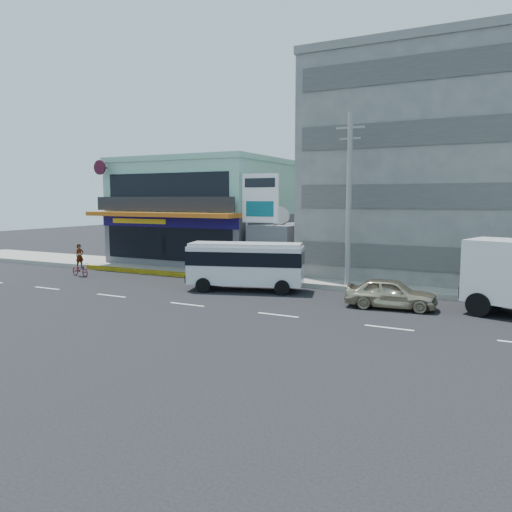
{
  "coord_description": "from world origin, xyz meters",
  "views": [
    {
      "loc": [
        14.21,
        -20.24,
        5.27
      ],
      "look_at": [
        2.11,
        3.46,
        2.2
      ],
      "focal_mm": 35.0,
      "sensor_mm": 36.0,
      "label": 1
    }
  ],
  "objects_px": {
    "motorcycle_rider": "(80,266)",
    "concrete_building": "(442,172)",
    "billboard": "(260,204)",
    "sedan": "(391,293)",
    "utility_pole_near": "(349,201)",
    "minibus": "(246,262)",
    "satellite_dish": "(279,223)",
    "shop_building": "(204,214)"
  },
  "relations": [
    {
      "from": "motorcycle_rider",
      "to": "concrete_building",
      "type": "bearing_deg",
      "value": 26.14
    },
    {
      "from": "billboard",
      "to": "sedan",
      "type": "distance_m",
      "value": 11.9
    },
    {
      "from": "sedan",
      "to": "motorcycle_rider",
      "type": "xyz_separation_m",
      "value": [
        -21.05,
        0.51,
        -0.01
      ]
    },
    {
      "from": "utility_pole_near",
      "to": "minibus",
      "type": "bearing_deg",
      "value": -152.59
    },
    {
      "from": "satellite_dish",
      "to": "sedan",
      "type": "xyz_separation_m",
      "value": [
        9.24,
        -7.21,
        -2.84
      ]
    },
    {
      "from": "billboard",
      "to": "sedan",
      "type": "bearing_deg",
      "value": -29.04
    },
    {
      "from": "satellite_dish",
      "to": "sedan",
      "type": "height_order",
      "value": "satellite_dish"
    },
    {
      "from": "minibus",
      "to": "motorcycle_rider",
      "type": "xyz_separation_m",
      "value": [
        -12.61,
        -0.41,
        -0.92
      ]
    },
    {
      "from": "billboard",
      "to": "utility_pole_near",
      "type": "xyz_separation_m",
      "value": [
        6.5,
        -1.8,
        0.22
      ]
    },
    {
      "from": "shop_building",
      "to": "satellite_dish",
      "type": "bearing_deg",
      "value": -20.21
    },
    {
      "from": "utility_pole_near",
      "to": "minibus",
      "type": "xyz_separation_m",
      "value": [
        -5.19,
        -2.69,
        -3.51
      ]
    },
    {
      "from": "minibus",
      "to": "sedan",
      "type": "distance_m",
      "value": 8.53
    },
    {
      "from": "concrete_building",
      "to": "shop_building",
      "type": "bearing_deg",
      "value": -176.65
    },
    {
      "from": "shop_building",
      "to": "concrete_building",
      "type": "height_order",
      "value": "concrete_building"
    },
    {
      "from": "utility_pole_near",
      "to": "sedan",
      "type": "bearing_deg",
      "value": -48.07
    },
    {
      "from": "minibus",
      "to": "motorcycle_rider",
      "type": "height_order",
      "value": "minibus"
    },
    {
      "from": "utility_pole_near",
      "to": "motorcycle_rider",
      "type": "relative_size",
      "value": 4.55
    },
    {
      "from": "shop_building",
      "to": "billboard",
      "type": "distance_m",
      "value": 8.92
    },
    {
      "from": "shop_building",
      "to": "utility_pole_near",
      "type": "xyz_separation_m",
      "value": [
        14.0,
        -6.55,
        1.15
      ]
    },
    {
      "from": "utility_pole_near",
      "to": "billboard",
      "type": "bearing_deg",
      "value": 164.52
    },
    {
      "from": "utility_pole_near",
      "to": "motorcycle_rider",
      "type": "bearing_deg",
      "value": -170.12
    },
    {
      "from": "sedan",
      "to": "motorcycle_rider",
      "type": "bearing_deg",
      "value": 82.51
    },
    {
      "from": "concrete_building",
      "to": "utility_pole_near",
      "type": "bearing_deg",
      "value": -117.76
    },
    {
      "from": "satellite_dish",
      "to": "motorcycle_rider",
      "type": "xyz_separation_m",
      "value": [
        -11.81,
        -6.7,
        -2.85
      ]
    },
    {
      "from": "utility_pole_near",
      "to": "sedan",
      "type": "relative_size",
      "value": 2.32
    },
    {
      "from": "satellite_dish",
      "to": "motorcycle_rider",
      "type": "bearing_deg",
      "value": -150.42
    },
    {
      "from": "shop_building",
      "to": "motorcycle_rider",
      "type": "relative_size",
      "value": 5.64
    },
    {
      "from": "shop_building",
      "to": "motorcycle_rider",
      "type": "height_order",
      "value": "shop_building"
    },
    {
      "from": "satellite_dish",
      "to": "utility_pole_near",
      "type": "xyz_separation_m",
      "value": [
        6.0,
        -3.6,
        1.57
      ]
    },
    {
      "from": "concrete_building",
      "to": "motorcycle_rider",
      "type": "height_order",
      "value": "concrete_building"
    },
    {
      "from": "shop_building",
      "to": "satellite_dish",
      "type": "distance_m",
      "value": 8.54
    },
    {
      "from": "shop_building",
      "to": "concrete_building",
      "type": "relative_size",
      "value": 0.77
    },
    {
      "from": "billboard",
      "to": "minibus",
      "type": "xyz_separation_m",
      "value": [
        1.31,
        -4.49,
        -3.28
      ]
    },
    {
      "from": "shop_building",
      "to": "motorcycle_rider",
      "type": "xyz_separation_m",
      "value": [
        -3.81,
        -9.65,
        -3.27
      ]
    },
    {
      "from": "minibus",
      "to": "concrete_building",
      "type": "bearing_deg",
      "value": 48.23
    },
    {
      "from": "shop_building",
      "to": "satellite_dish",
      "type": "height_order",
      "value": "shop_building"
    },
    {
      "from": "satellite_dish",
      "to": "utility_pole_near",
      "type": "distance_m",
      "value": 7.17
    },
    {
      "from": "satellite_dish",
      "to": "utility_pole_near",
      "type": "relative_size",
      "value": 0.15
    },
    {
      "from": "concrete_building",
      "to": "utility_pole_near",
      "type": "distance_m",
      "value": 8.79
    },
    {
      "from": "billboard",
      "to": "motorcycle_rider",
      "type": "bearing_deg",
      "value": -156.56
    },
    {
      "from": "minibus",
      "to": "motorcycle_rider",
      "type": "distance_m",
      "value": 12.65
    },
    {
      "from": "concrete_building",
      "to": "billboard",
      "type": "bearing_deg",
      "value": -151.08
    }
  ]
}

